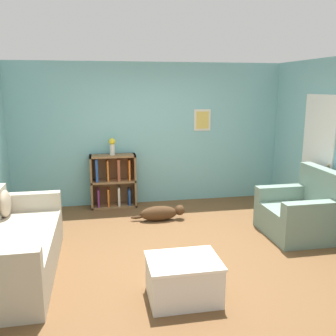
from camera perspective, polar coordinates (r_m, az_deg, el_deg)
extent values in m
plane|color=brown|center=(5.20, 0.85, -12.31)|extent=(14.00, 14.00, 0.00)
cube|color=#7AB7BC|center=(7.00, -2.85, 5.19)|extent=(5.60, 0.10, 2.60)
cube|color=silver|center=(7.12, 5.25, 7.30)|extent=(0.32, 0.02, 0.40)
cube|color=#DBBC56|center=(7.11, 5.28, 7.29)|extent=(0.24, 0.01, 0.32)
cube|color=white|center=(6.45, 21.73, 1.23)|extent=(0.02, 0.84, 2.05)
sphere|color=tan|center=(6.16, 23.25, 0.37)|extent=(0.05, 0.05, 0.05)
cube|color=#B7AD99|center=(4.84, -22.15, -12.20)|extent=(0.88, 2.10, 0.47)
cube|color=#B7AD99|center=(5.61, -20.58, -4.80)|extent=(0.88, 0.16, 0.24)
ellipsoid|color=tan|center=(5.42, -23.56, -4.99)|extent=(0.14, 0.36, 0.36)
cube|color=olive|center=(6.87, -11.58, -2.12)|extent=(0.04, 0.31, 0.97)
cube|color=olive|center=(6.90, -5.08, -1.85)|extent=(0.04, 0.31, 0.97)
cube|color=olive|center=(7.01, -8.38, -1.70)|extent=(0.82, 0.02, 0.97)
cube|color=olive|center=(7.00, -8.20, -5.69)|extent=(0.82, 0.31, 0.04)
cube|color=olive|center=(6.87, -8.32, -1.99)|extent=(0.82, 0.31, 0.04)
cube|color=olive|center=(6.77, -8.45, 1.84)|extent=(0.82, 0.31, 0.04)
cube|color=#7A2D84|center=(6.94, -10.55, -4.51)|extent=(0.03, 0.23, 0.33)
cube|color=#234C9E|center=(6.81, -10.80, -0.28)|extent=(0.04, 0.23, 0.41)
cube|color=orange|center=(6.94, -9.08, -4.44)|extent=(0.03, 0.23, 0.34)
cube|color=orange|center=(6.81, -9.17, -0.35)|extent=(0.03, 0.23, 0.38)
cube|color=silver|center=(6.94, -7.51, -4.30)|extent=(0.04, 0.23, 0.35)
cube|color=brown|center=(6.82, -7.55, -0.23)|extent=(0.05, 0.23, 0.39)
cube|color=#234C9E|center=(6.96, -5.95, -4.41)|extent=(0.03, 0.23, 0.31)
cube|color=orange|center=(6.83, -5.95, -0.23)|extent=(0.03, 0.23, 0.38)
cube|color=gray|center=(5.93, 19.09, -7.66)|extent=(0.93, 1.04, 0.42)
cube|color=gray|center=(5.98, 22.57, -2.77)|extent=(0.18, 1.04, 0.57)
cube|color=gray|center=(5.48, 21.54, -5.92)|extent=(0.93, 0.18, 0.22)
cube|color=gray|center=(6.19, 17.34, -3.57)|extent=(0.93, 0.18, 0.22)
cube|color=silver|center=(4.04, 2.35, -16.56)|extent=(0.72, 0.56, 0.44)
cube|color=white|center=(3.95, 2.38, -13.97)|extent=(0.74, 0.58, 0.03)
ellipsoid|color=#472D19|center=(6.21, -1.42, -6.92)|extent=(0.62, 0.22, 0.25)
sphere|color=#472D19|center=(6.26, 1.79, -6.42)|extent=(0.17, 0.17, 0.17)
ellipsoid|color=#472D19|center=(6.22, -4.79, -7.52)|extent=(0.20, 0.05, 0.05)
cylinder|color=silver|center=(6.75, -8.49, 2.79)|extent=(0.09, 0.09, 0.19)
sphere|color=yellow|center=(6.73, -8.53, 4.01)|extent=(0.12, 0.12, 0.12)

